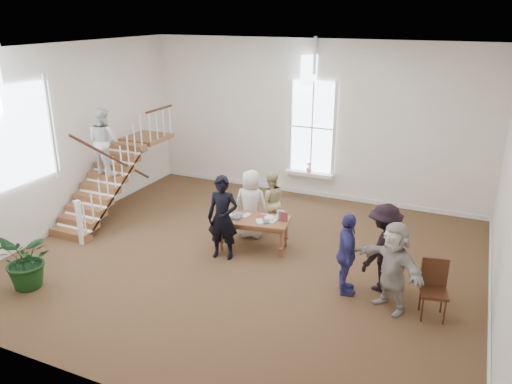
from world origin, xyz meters
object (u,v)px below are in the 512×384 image
at_px(woman_cluster_b, 383,248).
at_px(side_chair, 434,285).
at_px(elderly_woman, 251,204).
at_px(woman_cluster_c, 393,267).
at_px(woman_cluster_a, 347,254).
at_px(person_yellow, 270,202).
at_px(police_officer, 223,218).
at_px(library_table, 254,222).
at_px(floor_plant, 27,260).

distance_m(woman_cluster_b, side_chair, 1.19).
relative_size(elderly_woman, woman_cluster_c, 0.97).
distance_m(elderly_woman, woman_cluster_c, 4.09).
height_order(elderly_woman, side_chair, elderly_woman).
distance_m(elderly_woman, woman_cluster_a, 3.20).
bearing_deg(person_yellow, police_officer, 43.78).
xyz_separation_m(police_officer, side_chair, (4.48, -0.46, -0.34)).
bearing_deg(person_yellow, elderly_woman, 25.69).
relative_size(police_officer, side_chair, 1.76).
distance_m(woman_cluster_b, woman_cluster_c, 0.72).
relative_size(library_table, woman_cluster_c, 0.99).
xyz_separation_m(woman_cluster_c, floor_plant, (-6.66, -2.18, -0.25)).
bearing_deg(floor_plant, woman_cluster_a, 22.47).
bearing_deg(woman_cluster_a, library_table, 48.30).
xyz_separation_m(elderly_woman, woman_cluster_a, (2.76, -1.62, -0.01)).
relative_size(woman_cluster_b, woman_cluster_c, 1.03).
bearing_deg(library_table, side_chair, -25.05).
bearing_deg(floor_plant, woman_cluster_c, 18.14).
xyz_separation_m(library_table, woman_cluster_c, (3.31, -1.22, 0.20)).
bearing_deg(woman_cluster_b, side_chair, 84.52).
height_order(elderly_woman, floor_plant, elderly_woman).
relative_size(person_yellow, floor_plant, 1.26).
distance_m(woman_cluster_c, side_chair, 0.78).
xyz_separation_m(woman_cluster_a, floor_plant, (-5.76, -2.38, -0.22)).
relative_size(elderly_woman, woman_cluster_a, 1.01).
height_order(woman_cluster_a, woman_cluster_b, woman_cluster_b).
bearing_deg(woman_cluster_c, floor_plant, -127.06).
relative_size(elderly_woman, floor_plant, 1.38).
distance_m(person_yellow, woman_cluster_a, 3.25).
xyz_separation_m(woman_cluster_c, side_chair, (0.72, 0.11, -0.26)).
relative_size(police_officer, elderly_woman, 1.13).
bearing_deg(floor_plant, person_yellow, 53.76).
distance_m(person_yellow, side_chair, 4.64).
relative_size(woman_cluster_c, floor_plant, 1.42).
bearing_deg(person_yellow, library_table, 59.13).
height_order(woman_cluster_a, floor_plant, woman_cluster_a).
bearing_deg(police_officer, person_yellow, 67.63).
height_order(woman_cluster_b, floor_plant, woman_cluster_b).
height_order(library_table, person_yellow, person_yellow).
bearing_deg(police_officer, floor_plant, -146.01).
xyz_separation_m(police_officer, floor_plant, (-2.90, -2.75, -0.34)).
distance_m(library_table, police_officer, 0.84).
relative_size(police_officer, woman_cluster_c, 1.10).
height_order(person_yellow, woman_cluster_c, woman_cluster_c).
xyz_separation_m(elderly_woman, side_chair, (4.38, -1.71, -0.23)).
relative_size(police_officer, woman_cluster_b, 1.06).
bearing_deg(floor_plant, library_table, 45.47).
bearing_deg(police_officer, woman_cluster_c, -18.06).
bearing_deg(woman_cluster_a, woman_cluster_b, -71.94).
xyz_separation_m(woman_cluster_a, side_chair, (1.62, -0.09, -0.22)).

